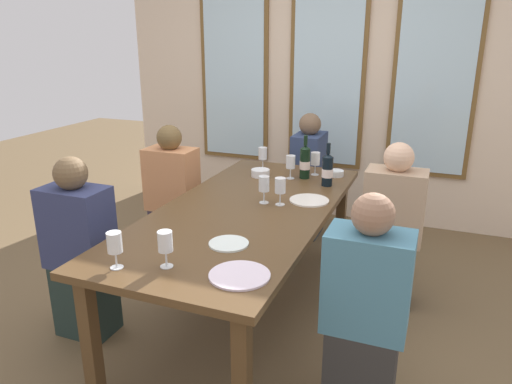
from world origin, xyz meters
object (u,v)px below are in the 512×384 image
wine_glass_1 (263,154)px  white_plate_1 (309,200)px  wine_glass_0 (291,163)px  wine_glass_2 (264,185)px  tasting_bowl_0 (336,173)px  seated_person_2 (81,253)px  wine_glass_4 (315,159)px  seated_person_0 (173,199)px  wine_bottle_0 (305,162)px  seated_person_1 (392,229)px  wine_glass_3 (115,244)px  wine_glass_5 (280,187)px  white_plate_0 (229,244)px  seated_person_3 (365,314)px  seated_person_4 (308,179)px  dining_table (246,219)px  wine_glass_6 (165,243)px  wine_bottle_1 (327,170)px  tasting_bowl_1 (260,173)px  white_plate_2 (240,275)px

wine_glass_1 → white_plate_1: bearing=-48.1°
wine_glass_0 → wine_glass_2: size_ratio=1.00×
tasting_bowl_0 → seated_person_2: (-1.19, -1.43, -0.24)m
white_plate_1 → wine_glass_1: size_ratio=1.44×
tasting_bowl_0 → wine_glass_4: size_ratio=0.67×
seated_person_0 → wine_bottle_0: bearing=13.8°
white_plate_1 → seated_person_1: (0.50, 0.25, -0.22)m
wine_glass_3 → wine_glass_5: same height
wine_bottle_0 → seated_person_0: seated_person_0 is taller
seated_person_0 → white_plate_1: bearing=-11.9°
white_plate_0 → seated_person_3: seated_person_3 is taller
seated_person_4 → dining_table: bearing=-90.0°
tasting_bowl_0 → seated_person_4: 0.70m
wine_glass_6 → seated_person_1: seated_person_1 is taller
wine_bottle_1 → wine_glass_1: bearing=156.8°
wine_glass_5 → seated_person_2: seated_person_2 is taller
wine_bottle_1 → wine_glass_1: size_ratio=1.75×
dining_table → wine_glass_2: bearing=61.6°
wine_glass_5 → wine_bottle_0: bearing=91.8°
tasting_bowl_0 → wine_bottle_1: bearing=-91.5°
wine_glass_3 → wine_glass_5: bearing=68.8°
wine_glass_5 → seated_person_3: (0.65, -0.70, -0.33)m
tasting_bowl_1 → wine_glass_5: 0.65m
white_plate_2 → seated_person_4: bearing=97.8°
seated_person_1 → wine_glass_4: bearing=150.8°
tasting_bowl_1 → wine_glass_1: size_ratio=0.79×
white_plate_1 → wine_glass_5: bearing=-138.3°
wine_bottle_0 → wine_bottle_1: 0.23m
wine_bottle_0 → wine_glass_4: size_ratio=1.84×
white_plate_2 → wine_bottle_0: bearing=95.6°
seated_person_0 → seated_person_1: same height
dining_table → seated_person_4: 1.45m
wine_glass_4 → wine_glass_6: same height
wine_glass_0 → white_plate_2: bearing=-80.7°
dining_table → wine_glass_6: bearing=-92.4°
white_plate_2 → seated_person_0: (-1.14, 1.32, -0.22)m
tasting_bowl_0 → seated_person_3: (0.47, -1.46, -0.24)m
tasting_bowl_0 → wine_glass_3: (-0.60, -1.84, 0.10)m
wine_glass_0 → wine_glass_5: bearing=-78.7°
seated_person_0 → seated_person_4: same height
dining_table → wine_bottle_0: (0.16, 0.75, 0.19)m
wine_glass_6 → seated_person_0: (-0.80, 1.36, -0.33)m
white_plate_2 → seated_person_1: 1.44m
wine_glass_0 → wine_glass_1: 0.33m
dining_table → wine_glass_6: (-0.04, -0.85, 0.19)m
wine_bottle_0 → wine_glass_0: bearing=-152.2°
wine_glass_6 → white_plate_2: bearing=6.4°
seated_person_3 → seated_person_4: (-0.83, 2.01, 0.00)m
tasting_bowl_1 → wine_glass_1: 0.23m
seated_person_3 → white_plate_1: bearing=121.2°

